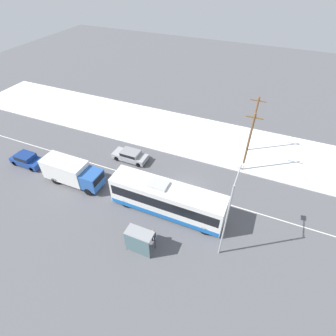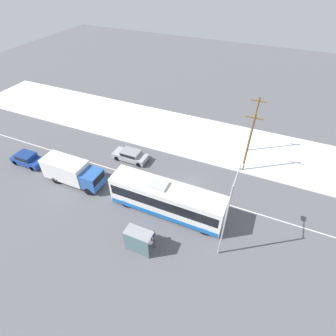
# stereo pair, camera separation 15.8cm
# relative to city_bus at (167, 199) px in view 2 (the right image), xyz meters

# --- Properties ---
(ground_plane) EXTENTS (120.00, 120.00, 0.00)m
(ground_plane) POSITION_rel_city_bus_xyz_m (0.64, 3.35, -1.74)
(ground_plane) COLOR #56565B
(snow_lot) EXTENTS (80.00, 10.28, 0.12)m
(snow_lot) POSITION_rel_city_bus_xyz_m (0.64, 14.12, -1.68)
(snow_lot) COLOR white
(snow_lot) RESTS_ON ground_plane
(lane_marking_center) EXTENTS (60.00, 0.12, 0.00)m
(lane_marking_center) POSITION_rel_city_bus_xyz_m (0.64, 3.35, -1.74)
(lane_marking_center) COLOR silver
(lane_marking_center) RESTS_ON ground_plane
(city_bus) EXTENTS (11.52, 2.57, 3.58)m
(city_bus) POSITION_rel_city_bus_xyz_m (0.00, 0.00, 0.00)
(city_bus) COLOR white
(city_bus) RESTS_ON ground_plane
(box_truck) EXTENTS (7.01, 2.30, 2.85)m
(box_truck) POSITION_rel_city_bus_xyz_m (-11.47, -0.24, -0.16)
(box_truck) COLOR silver
(box_truck) RESTS_ON ground_plane
(sedan_car) EXTENTS (4.39, 1.80, 1.35)m
(sedan_car) POSITION_rel_city_bus_xyz_m (-7.55, 5.86, -1.00)
(sedan_car) COLOR #9E9EA3
(sedan_car) RESTS_ON ground_plane
(parked_car_near_truck) EXTENTS (4.07, 1.80, 1.53)m
(parked_car_near_truck) POSITION_rel_city_bus_xyz_m (-18.74, 0.08, -0.92)
(parked_car_near_truck) COLOR navy
(parked_car_near_truck) RESTS_ON ground_plane
(pedestrian_at_stop) EXTENTS (0.60, 0.27, 1.66)m
(pedestrian_at_stop) POSITION_rel_city_bus_xyz_m (0.27, -3.79, -0.73)
(pedestrian_at_stop) COLOR #23232D
(pedestrian_at_stop) RESTS_ON ground_plane
(bus_shelter) EXTENTS (2.42, 1.20, 2.40)m
(bus_shelter) POSITION_rel_city_bus_xyz_m (-0.42, -5.21, -0.08)
(bus_shelter) COLOR gray
(bus_shelter) RESTS_ON ground_plane
(streetlamp) EXTENTS (0.36, 2.89, 8.36)m
(streetlamp) POSITION_rel_city_bus_xyz_m (6.11, -2.06, 3.49)
(streetlamp) COLOR #9EA3A8
(streetlamp) RESTS_ON ground_plane
(utility_pole_roadside) EXTENTS (1.80, 0.24, 7.69)m
(utility_pole_roadside) POSITION_rel_city_bus_xyz_m (5.81, 9.46, 2.28)
(utility_pole_roadside) COLOR brown
(utility_pole_roadside) RESTS_ON ground_plane
(utility_pole_snowlot) EXTENTS (1.80, 0.24, 7.64)m
(utility_pole_snowlot) POSITION_rel_city_bus_xyz_m (5.58, 13.62, 2.26)
(utility_pole_snowlot) COLOR brown
(utility_pole_snowlot) RESTS_ON ground_plane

